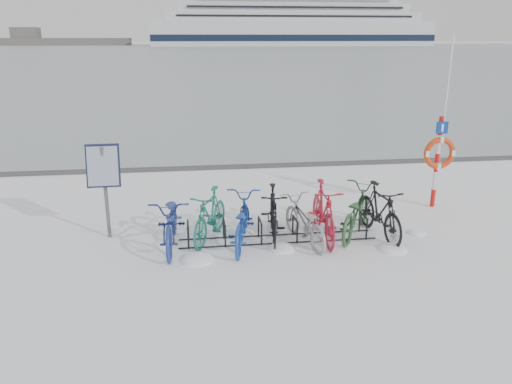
% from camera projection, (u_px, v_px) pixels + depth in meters
% --- Properties ---
extents(ground, '(900.00, 900.00, 0.00)m').
position_uv_depth(ground, '(277.00, 240.00, 10.18)').
color(ground, white).
rests_on(ground, ground).
extents(ice_sheet, '(400.00, 298.00, 0.02)m').
position_uv_depth(ice_sheet, '(193.00, 50.00, 156.88)').
color(ice_sheet, '#A0ADB5').
rests_on(ice_sheet, ground).
extents(quay_edge, '(400.00, 0.25, 0.10)m').
position_uv_depth(quay_edge, '(245.00, 166.00, 15.75)').
color(quay_edge, '#3F3F42').
rests_on(quay_edge, ground).
extents(bike_rack, '(4.00, 0.48, 0.46)m').
position_uv_depth(bike_rack, '(278.00, 232.00, 10.13)').
color(bike_rack, black).
rests_on(bike_rack, ground).
extents(info_board, '(0.66, 0.26, 1.96)m').
position_uv_depth(info_board, '(104.00, 171.00, 9.89)').
color(info_board, '#595B5E').
rests_on(info_board, ground).
extents(lifebuoy_station, '(0.77, 0.22, 4.01)m').
position_uv_depth(lifebuoy_station, '(439.00, 153.00, 11.73)').
color(lifebuoy_station, red).
rests_on(lifebuoy_station, ground).
extents(cruise_ferry, '(126.43, 23.87, 41.54)m').
position_uv_depth(cruise_ferry, '(291.00, 20.00, 225.87)').
color(cruise_ferry, silver).
rests_on(cruise_ferry, ground).
extents(bike_0, '(0.81, 2.14, 1.11)m').
position_uv_depth(bike_0, '(172.00, 219.00, 9.75)').
color(bike_0, navy).
rests_on(bike_0, ground).
extents(bike_1, '(1.16, 1.84, 1.07)m').
position_uv_depth(bike_1, '(210.00, 214.00, 10.09)').
color(bike_1, '#146859').
rests_on(bike_1, ground).
extents(bike_2, '(1.07, 2.06, 1.03)m').
position_uv_depth(bike_2, '(241.00, 220.00, 9.84)').
color(bike_2, '#193F9A').
rests_on(bike_2, ground).
extents(bike_3, '(0.73, 1.86, 1.09)m').
position_uv_depth(bike_3, '(273.00, 212.00, 10.19)').
color(bike_3, black).
rests_on(bike_3, ground).
extents(bike_4, '(1.00, 1.89, 0.94)m').
position_uv_depth(bike_4, '(304.00, 220.00, 9.95)').
color(bike_4, '#919498').
rests_on(bike_4, ground).
extents(bike_5, '(0.65, 2.01, 1.19)m').
position_uv_depth(bike_5, '(324.00, 210.00, 10.12)').
color(bike_5, '#B51C32').
rests_on(bike_5, ground).
extents(bike_6, '(1.66, 2.07, 1.05)m').
position_uv_depth(bike_6, '(356.00, 209.00, 10.38)').
color(bike_6, '#2A542F').
rests_on(bike_6, ground).
extents(bike_7, '(0.74, 1.93, 1.13)m').
position_uv_depth(bike_7, '(380.00, 210.00, 10.25)').
color(bike_7, black).
rests_on(bike_7, ground).
extents(snow_drifts, '(5.68, 2.07, 0.22)m').
position_uv_depth(snow_drifts, '(287.00, 246.00, 9.88)').
color(snow_drifts, white).
rests_on(snow_drifts, ground).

